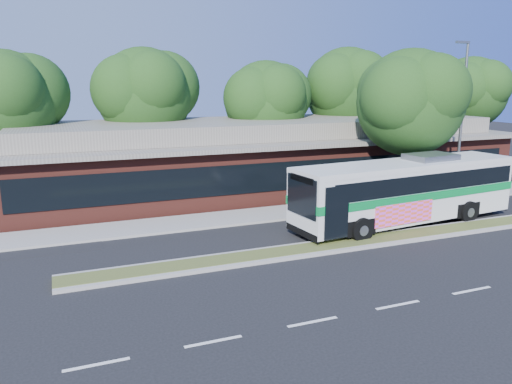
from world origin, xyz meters
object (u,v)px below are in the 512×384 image
Objects in this scene: sedan at (5,211)px; lamp_post at (461,115)px; transit_bus at (407,187)px; sidewalk_tree at (415,100)px.

lamp_post is at bearing -94.11° from sedan.
lamp_post is 8.01m from transit_bus.
sidewalk_tree reaches higher than sedan.
transit_bus reaches higher than sedan.
sedan is at bearing 172.18° from sidewalk_tree.
sidewalk_tree reaches higher than transit_bus.
transit_bus is at bearing -150.97° from lamp_post.
lamp_post is 1.76× the size of sedan.
transit_bus is at bearing -107.32° from sedan.
lamp_post is at bearing 23.47° from transit_bus.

